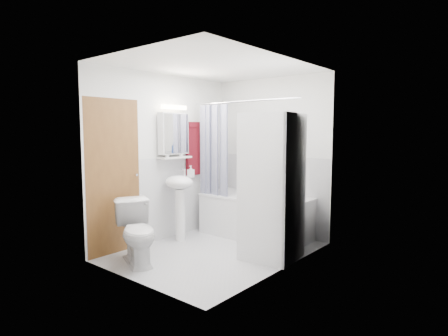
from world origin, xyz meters
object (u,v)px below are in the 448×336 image
Objects in this scene: sink at (179,192)px; washer_dryer at (272,187)px; bathtub at (256,214)px; toilet at (138,233)px.

washer_dryer is (1.43, 0.21, 0.20)m from sink.
bathtub is at bearing 49.41° from sink.
washer_dryer is 2.39× the size of toilet.
sink is 1.46m from washer_dryer.
sink is at bearing -178.15° from washer_dryer.
toilet is (-0.44, -1.85, 0.03)m from bathtub.
bathtub is 0.91× the size of washer_dryer.
washer_dryer reaches higher than sink.
bathtub is at bearing 130.07° from washer_dryer.
sink is at bearing 41.40° from toilet.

